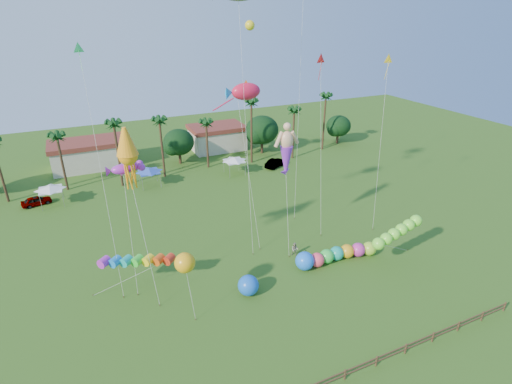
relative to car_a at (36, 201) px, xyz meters
name	(u,v)px	position (x,y,z in m)	size (l,w,h in m)	color
ground	(303,327)	(22.15, -36.93, -0.67)	(160.00, 160.00, 0.00)	#285116
tree_line	(194,140)	(25.72, 7.07, 3.60)	(69.46, 8.91, 11.00)	#3A2819
buildings_row	(151,148)	(19.06, 13.07, 1.33)	(35.00, 7.00, 4.00)	beige
tent_row	(150,171)	(16.15, -0.60, 2.08)	(31.00, 4.00, 0.60)	white
fence	(345,373)	(22.15, -42.93, -0.06)	(36.12, 0.12, 1.00)	brown
car_a	(36,201)	(0.00, 0.00, 0.00)	(1.59, 3.94, 1.34)	#4C4C54
car_b	(275,163)	(38.05, -0.79, 0.08)	(1.59, 4.56, 1.50)	#4C4C54
spectator_b	(295,249)	(27.09, -26.73, 0.14)	(0.79, 0.62, 1.63)	gray
caterpillar_inflatable	(333,255)	(30.34, -29.59, 0.18)	(10.03, 2.57, 2.04)	#FF435D
blue_ball	(248,285)	(19.57, -30.72, 0.36)	(2.07, 2.07, 2.07)	blue
rainbow_tube	(152,263)	(11.35, -26.04, 2.38)	(8.99, 4.36, 3.53)	red
green_worm	(378,244)	(33.68, -32.63, 2.50)	(9.45, 4.04, 3.96)	#75F336
orange_ball_kite	(185,263)	(13.54, -30.76, 4.78)	(2.01, 2.33, 6.38)	#F1A813
merman_kite	(286,153)	(27.65, -23.06, 10.41)	(2.91, 4.99, 13.98)	#EDB287
fish_kite	(246,91)	(24.81, -18.55, 16.60)	(5.35, 7.02, 18.34)	red
squid_kite	(128,156)	(10.75, -24.33, 12.97)	(2.25, 5.64, 16.40)	orange
lobster_kite	(123,169)	(10.22, -23.30, 11.44)	(3.72, 4.24, 12.80)	#AD28CB
delta_kite_red	(321,62)	(32.74, -21.07, 19.60)	(1.39, 3.60, 21.22)	red
delta_kite_yellow	(388,62)	(40.74, -22.80, 19.38)	(2.45, 3.31, 21.00)	yellow
delta_kite_green	(80,56)	(8.34, -21.46, 21.27)	(1.10, 5.14, 23.10)	#35E269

